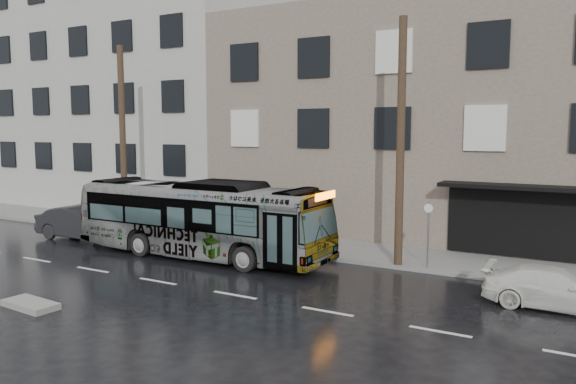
{
  "coord_description": "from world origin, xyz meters",
  "views": [
    {
      "loc": [
        13.12,
        -16.45,
        5.15
      ],
      "look_at": [
        2.24,
        2.5,
        2.71
      ],
      "focal_mm": 35.0,
      "sensor_mm": 36.0,
      "label": 1
    }
  ],
  "objects_px": {
    "sign_post": "(428,235)",
    "utility_pole_rear": "(123,140)",
    "bus": "(200,219)",
    "white_sedan": "(556,289)",
    "dark_sedan": "(83,223)",
    "utility_pole_front": "(401,143)"
  },
  "relations": [
    {
      "from": "sign_post",
      "to": "utility_pole_rear",
      "type": "bearing_deg",
      "value": 180.0
    },
    {
      "from": "bus",
      "to": "white_sedan",
      "type": "distance_m",
      "value": 13.11
    },
    {
      "from": "sign_post",
      "to": "white_sedan",
      "type": "distance_m",
      "value": 4.99
    },
    {
      "from": "bus",
      "to": "dark_sedan",
      "type": "xyz_separation_m",
      "value": [
        -7.05,
        0.1,
        -0.77
      ]
    },
    {
      "from": "utility_pole_front",
      "to": "bus",
      "type": "xyz_separation_m",
      "value": [
        -7.59,
        -2.13,
        -3.09
      ]
    },
    {
      "from": "white_sedan",
      "to": "dark_sedan",
      "type": "xyz_separation_m",
      "value": [
        -20.12,
        0.22,
        0.2
      ]
    },
    {
      "from": "utility_pole_front",
      "to": "sign_post",
      "type": "xyz_separation_m",
      "value": [
        1.1,
        0.0,
        -3.3
      ]
    },
    {
      "from": "utility_pole_front",
      "to": "dark_sedan",
      "type": "relative_size",
      "value": 1.9
    },
    {
      "from": "utility_pole_rear",
      "to": "sign_post",
      "type": "distance_m",
      "value": 15.46
    },
    {
      "from": "utility_pole_front",
      "to": "utility_pole_rear",
      "type": "distance_m",
      "value": 14.0
    },
    {
      "from": "utility_pole_front",
      "to": "bus",
      "type": "distance_m",
      "value": 8.47
    },
    {
      "from": "utility_pole_front",
      "to": "white_sedan",
      "type": "xyz_separation_m",
      "value": [
        5.48,
        -2.25,
        -4.07
      ]
    },
    {
      "from": "utility_pole_front",
      "to": "dark_sedan",
      "type": "height_order",
      "value": "utility_pole_front"
    },
    {
      "from": "utility_pole_front",
      "to": "sign_post",
      "type": "bearing_deg",
      "value": 0.0
    },
    {
      "from": "utility_pole_rear",
      "to": "bus",
      "type": "xyz_separation_m",
      "value": [
        6.41,
        -2.13,
        -3.09
      ]
    },
    {
      "from": "sign_post",
      "to": "white_sedan",
      "type": "relative_size",
      "value": 0.6
    },
    {
      "from": "sign_post",
      "to": "white_sedan",
      "type": "height_order",
      "value": "sign_post"
    },
    {
      "from": "bus",
      "to": "dark_sedan",
      "type": "height_order",
      "value": "bus"
    },
    {
      "from": "dark_sedan",
      "to": "sign_post",
      "type": "bearing_deg",
      "value": -85.32
    },
    {
      "from": "bus",
      "to": "white_sedan",
      "type": "height_order",
      "value": "bus"
    },
    {
      "from": "utility_pole_front",
      "to": "white_sedan",
      "type": "distance_m",
      "value": 7.19
    },
    {
      "from": "utility_pole_front",
      "to": "bus",
      "type": "relative_size",
      "value": 0.81
    }
  ]
}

